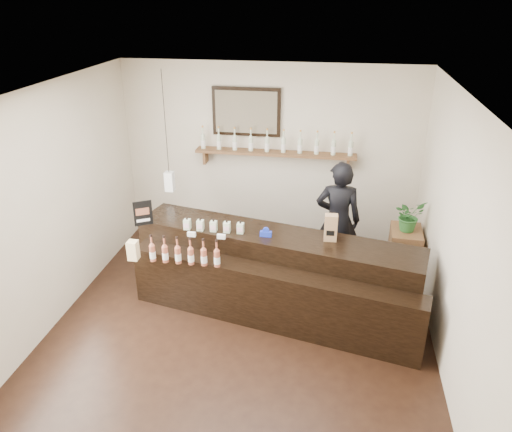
% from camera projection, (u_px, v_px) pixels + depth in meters
% --- Properties ---
extents(ground, '(5.00, 5.00, 0.00)m').
position_uv_depth(ground, '(239.00, 333.00, 5.94)').
color(ground, black).
rests_on(ground, ground).
extents(room_shell, '(5.00, 5.00, 5.00)m').
position_uv_depth(room_shell, '(237.00, 201.00, 5.23)').
color(room_shell, beige).
rests_on(room_shell, ground).
extents(back_wall_decor, '(2.66, 0.96, 1.69)m').
position_uv_depth(back_wall_decor, '(258.00, 135.00, 7.36)').
color(back_wall_decor, brown).
rests_on(back_wall_decor, ground).
extents(counter, '(3.63, 1.71, 1.17)m').
position_uv_depth(counter, '(273.00, 277.00, 6.21)').
color(counter, black).
rests_on(counter, ground).
extents(promo_sign, '(0.21, 0.13, 0.33)m').
position_uv_depth(promo_sign, '(143.00, 213.00, 6.27)').
color(promo_sign, black).
rests_on(promo_sign, counter).
extents(paper_bag, '(0.15, 0.12, 0.33)m').
position_uv_depth(paper_bag, '(331.00, 228.00, 5.89)').
color(paper_bag, '#A3724E').
rests_on(paper_bag, counter).
extents(tape_dispenser, '(0.14, 0.06, 0.12)m').
position_uv_depth(tape_dispenser, '(266.00, 233.00, 6.02)').
color(tape_dispenser, '#192EB4').
rests_on(tape_dispenser, counter).
extents(side_cabinet, '(0.43, 0.57, 0.81)m').
position_uv_depth(side_cabinet, '(403.00, 257.00, 6.80)').
color(side_cabinet, brown).
rests_on(side_cabinet, ground).
extents(potted_plant, '(0.51, 0.50, 0.43)m').
position_uv_depth(potted_plant, '(409.00, 215.00, 6.55)').
color(potted_plant, '#286126').
rests_on(potted_plant, side_cabinet).
extents(shopkeeper, '(0.70, 0.46, 1.91)m').
position_uv_depth(shopkeeper, '(338.00, 213.00, 6.77)').
color(shopkeeper, black).
rests_on(shopkeeper, ground).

